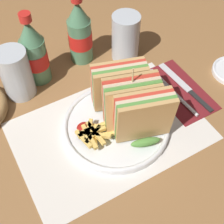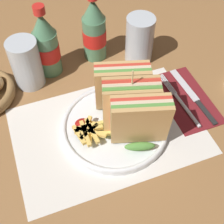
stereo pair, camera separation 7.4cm
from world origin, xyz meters
name	(u,v)px [view 1 (the left image)]	position (x,y,z in m)	size (l,w,h in m)	color
ground_plane	(103,125)	(0.00, 0.00, 0.00)	(4.00, 4.00, 0.00)	olive
placemat	(110,131)	(0.01, -0.03, 0.00)	(0.45, 0.30, 0.00)	silver
plate_main	(116,125)	(0.02, -0.02, 0.01)	(0.26, 0.26, 0.02)	white
club_sandwich	(131,102)	(0.06, -0.03, 0.08)	(0.14, 0.21, 0.17)	tan
fries_pile	(94,133)	(-0.04, -0.03, 0.03)	(0.10, 0.08, 0.02)	#E0B756
ketchup_blob	(84,128)	(-0.05, 0.00, 0.03)	(0.03, 0.03, 0.01)	maroon
napkin	(178,90)	(0.23, 0.00, 0.00)	(0.12, 0.21, 0.00)	maroon
fork	(177,96)	(0.21, -0.02, 0.01)	(0.02, 0.19, 0.01)	silver
knife	(185,87)	(0.25, 0.00, 0.01)	(0.03, 0.21, 0.00)	black
coke_bottle_near	(34,53)	(-0.07, 0.23, 0.09)	(0.07, 0.07, 0.21)	#4C7F5B
coke_bottle_far	(80,33)	(0.06, 0.25, 0.09)	(0.07, 0.07, 0.21)	#4C7F5B
glass_near	(125,40)	(0.18, 0.19, 0.06)	(0.08, 0.08, 0.14)	silver
glass_far	(17,76)	(-0.14, 0.20, 0.06)	(0.08, 0.08, 0.14)	silver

